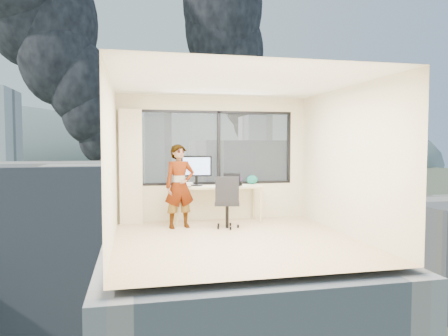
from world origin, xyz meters
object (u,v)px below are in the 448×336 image
object	(u,v)px
monitor	(197,170)
game_console	(186,184)
person	(180,186)
chair	(227,201)
handbag	(252,180)
desk	(217,204)
laptop	(232,180)

from	to	relation	value
monitor	game_console	bearing A→B (deg)	158.04
game_console	person	bearing A→B (deg)	-94.15
chair	game_console	bearing A→B (deg)	140.16
person	game_console	distance (m)	0.70
person	handbag	xyz separation A→B (m)	(1.61, 0.61, 0.05)
chair	handbag	size ratio (longest dim) A/B	4.12
desk	laptop	xyz separation A→B (m)	(0.30, -0.04, 0.49)
person	game_console	xyz separation A→B (m)	(0.21, 0.66, -0.01)
chair	person	bearing A→B (deg)	179.06
person	laptop	world-z (taller)	person
laptop	chair	bearing A→B (deg)	-97.03
monitor	game_console	size ratio (longest dim) A/B	2.24
handbag	person	bearing A→B (deg)	-177.88
desk	monitor	size ratio (longest dim) A/B	2.89
game_console	handbag	distance (m)	1.40
chair	person	distance (m)	0.95
desk	game_console	distance (m)	0.77
chair	desk	bearing A→B (deg)	108.96
chair	handbag	bearing A→B (deg)	61.51
chair	laptop	world-z (taller)	chair
chair	person	world-z (taller)	person
laptop	handbag	bearing A→B (deg)	39.93
desk	handbag	distance (m)	0.95
chair	laptop	size ratio (longest dim) A/B	2.76
chair	person	size ratio (longest dim) A/B	0.64
desk	person	bearing A→B (deg)	-152.98
monitor	laptop	bearing A→B (deg)	-3.02
monitor	desk	bearing A→B (deg)	-6.57
chair	monitor	world-z (taller)	monitor
person	game_console	world-z (taller)	person
desk	monitor	distance (m)	0.81
monitor	handbag	size ratio (longest dim) A/B	2.51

